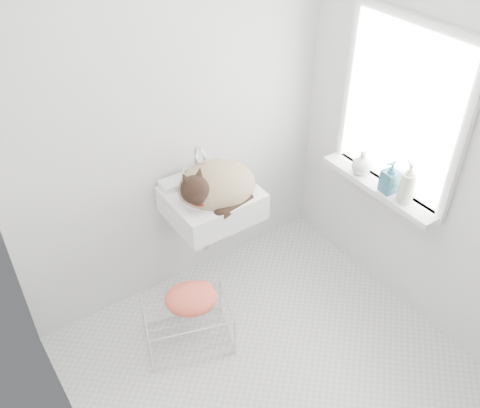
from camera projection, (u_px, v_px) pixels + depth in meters
floor at (267, 364)px, 3.27m from camera, size 2.20×2.00×0.02m
back_wall at (173, 122)px, 3.16m from camera, size 2.20×0.02×2.50m
right_wall at (428, 139)px, 3.00m from camera, size 0.02×2.00×2.50m
left_wall at (46, 305)px, 2.02m from camera, size 0.02×2.00×2.50m
window_glass at (403, 110)px, 3.07m from camera, size 0.01×0.80×1.00m
window_frame at (401, 111)px, 3.06m from camera, size 0.04×0.90×1.10m
windowsill at (379, 187)px, 3.35m from camera, size 0.16×0.88×0.04m
sink at (212, 191)px, 3.28m from camera, size 0.55×0.48×0.22m
faucet at (196, 159)px, 3.31m from camera, size 0.20×0.14×0.20m
cat at (214, 187)px, 3.25m from camera, size 0.53×0.44×0.32m
wire_rack at (188, 325)px, 3.33m from camera, size 0.60×0.51×0.31m
towel at (191, 303)px, 3.22m from camera, size 0.40×0.37×0.13m
bottle_a at (403, 201)px, 3.20m from camera, size 0.12×0.12×0.23m
bottle_b at (388, 191)px, 3.28m from camera, size 0.11×0.11×0.21m
bottle_c at (360, 173)px, 3.44m from camera, size 0.17×0.17×0.17m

